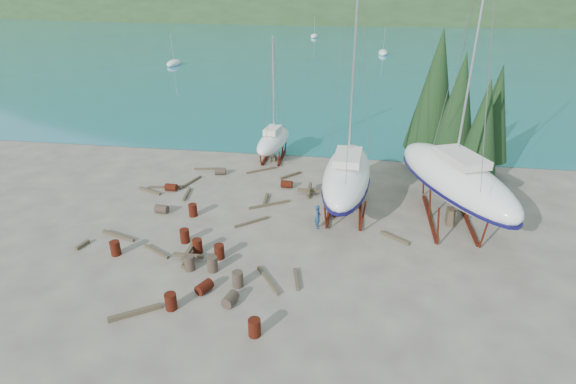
# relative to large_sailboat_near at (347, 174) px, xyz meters

# --- Properties ---
(ground) EXTENTS (600.00, 600.00, 0.00)m
(ground) POSITION_rel_large_sailboat_near_xyz_m (-4.42, -4.97, -2.69)
(ground) COLOR #5D5249
(ground) RESTS_ON ground
(bay_water) EXTENTS (700.00, 700.00, 0.00)m
(bay_water) POSITION_rel_large_sailboat_near_xyz_m (-4.42, 310.03, -2.68)
(bay_water) COLOR teal
(bay_water) RESTS_ON ground
(far_hill) EXTENTS (800.00, 360.00, 110.00)m
(far_hill) POSITION_rel_large_sailboat_near_xyz_m (-4.42, 315.03, -2.69)
(far_hill) COLOR #26381C
(far_hill) RESTS_ON ground
(far_house_left) EXTENTS (6.60, 5.60, 5.60)m
(far_house_left) POSITION_rel_large_sailboat_near_xyz_m (-64.42, 185.03, 0.24)
(far_house_left) COLOR beige
(far_house_left) RESTS_ON ground
(far_house_center) EXTENTS (6.60, 5.60, 5.60)m
(far_house_center) POSITION_rel_large_sailboat_near_xyz_m (-24.42, 185.03, 0.24)
(far_house_center) COLOR beige
(far_house_center) RESTS_ON ground
(far_house_right) EXTENTS (6.60, 5.60, 5.60)m
(far_house_right) POSITION_rel_large_sailboat_near_xyz_m (25.58, 185.03, 0.24)
(far_house_right) COLOR beige
(far_house_right) RESTS_ON ground
(cypress_near_right) EXTENTS (3.60, 3.60, 10.00)m
(cypress_near_right) POSITION_rel_large_sailboat_near_xyz_m (8.08, 7.03, 3.10)
(cypress_near_right) COLOR black
(cypress_near_right) RESTS_ON ground
(cypress_mid_right) EXTENTS (3.06, 3.06, 8.50)m
(cypress_mid_right) POSITION_rel_large_sailboat_near_xyz_m (9.58, 5.03, 2.23)
(cypress_mid_right) COLOR black
(cypress_mid_right) RESTS_ON ground
(cypress_back_left) EXTENTS (4.14, 4.14, 11.50)m
(cypress_back_left) POSITION_rel_large_sailboat_near_xyz_m (6.58, 9.03, 3.97)
(cypress_back_left) COLOR black
(cypress_back_left) RESTS_ON ground
(cypress_far_right) EXTENTS (3.24, 3.24, 9.00)m
(cypress_far_right) POSITION_rel_large_sailboat_near_xyz_m (11.08, 8.03, 2.52)
(cypress_far_right) COLOR black
(cypress_far_right) RESTS_ON ground
(moored_boat_left) EXTENTS (2.00, 5.00, 6.05)m
(moored_boat_left) POSITION_rel_large_sailboat_near_xyz_m (-34.42, 55.03, -2.30)
(moored_boat_left) COLOR white
(moored_boat_left) RESTS_ON ground
(moored_boat_mid) EXTENTS (2.00, 5.00, 6.05)m
(moored_boat_mid) POSITION_rel_large_sailboat_near_xyz_m (5.58, 75.03, -2.30)
(moored_boat_mid) COLOR white
(moored_boat_mid) RESTS_ON ground
(moored_boat_far) EXTENTS (2.00, 5.00, 6.05)m
(moored_boat_far) POSITION_rel_large_sailboat_near_xyz_m (-12.42, 105.03, -2.30)
(moored_boat_far) COLOR white
(moored_boat_far) RESTS_ON ground
(large_sailboat_near) EXTENTS (3.68, 10.74, 16.67)m
(large_sailboat_near) POSITION_rel_large_sailboat_near_xyz_m (0.00, 0.00, 0.00)
(large_sailboat_near) COLOR white
(large_sailboat_near) RESTS_ON ground
(large_sailboat_far) EXTENTS (7.93, 12.37, 18.93)m
(large_sailboat_far) POSITION_rel_large_sailboat_near_xyz_m (6.95, -0.51, 0.40)
(large_sailboat_far) COLOR white
(large_sailboat_far) RESTS_ON ground
(small_sailboat_shore) EXTENTS (3.00, 6.83, 10.57)m
(small_sailboat_shore) POSITION_rel_large_sailboat_near_xyz_m (-6.74, 9.01, -0.94)
(small_sailboat_shore) COLOR white
(small_sailboat_shore) RESTS_ON ground
(worker) EXTENTS (0.46, 0.64, 1.64)m
(worker) POSITION_rel_large_sailboat_near_xyz_m (-1.67, -2.88, -1.87)
(worker) COLOR navy
(worker) RESTS_ON ground
(drum_0) EXTENTS (0.58, 0.58, 0.88)m
(drum_0) POSITION_rel_large_sailboat_near_xyz_m (-13.12, -7.83, -2.25)
(drum_0) COLOR #5E1E10
(drum_0) RESTS_ON ground
(drum_1) EXTENTS (0.77, 0.99, 0.58)m
(drum_1) POSITION_rel_large_sailboat_near_xyz_m (-5.28, -11.15, -2.40)
(drum_1) COLOR #2D2823
(drum_1) RESTS_ON ground
(drum_2) EXTENTS (0.90, 0.61, 0.58)m
(drum_2) POSITION_rel_large_sailboat_near_xyz_m (-13.29, 1.11, -2.40)
(drum_2) COLOR #5E1E10
(drum_2) RESTS_ON ground
(drum_3) EXTENTS (0.58, 0.58, 0.88)m
(drum_3) POSITION_rel_large_sailboat_near_xyz_m (-8.05, -11.94, -2.25)
(drum_3) COLOR #5E1E10
(drum_3) RESTS_ON ground
(drum_4) EXTENTS (0.90, 0.61, 0.58)m
(drum_4) POSITION_rel_large_sailboat_near_xyz_m (-4.62, 3.04, -2.40)
(drum_4) COLOR #5E1E10
(drum_4) RESTS_ON ground
(drum_5) EXTENTS (0.58, 0.58, 0.88)m
(drum_5) POSITION_rel_large_sailboat_near_xyz_m (-6.99, -8.56, -2.25)
(drum_5) COLOR #2D2823
(drum_5) RESTS_ON ground
(drum_6) EXTENTS (0.58, 0.88, 0.58)m
(drum_6) POSITION_rel_large_sailboat_near_xyz_m (-0.61, -0.87, -2.40)
(drum_6) COLOR #5E1E10
(drum_6) RESTS_ON ground
(drum_7) EXTENTS (0.58, 0.58, 0.88)m
(drum_7) POSITION_rel_large_sailboat_near_xyz_m (-3.61, -13.11, -2.25)
(drum_7) COLOR #5E1E10
(drum_7) RESTS_ON ground
(drum_8) EXTENTS (0.58, 0.58, 0.88)m
(drum_8) POSITION_rel_large_sailboat_near_xyz_m (-10.25, -2.53, -2.25)
(drum_8) COLOR #5E1E10
(drum_8) RESTS_ON ground
(drum_9) EXTENTS (0.98, 0.74, 0.58)m
(drum_9) POSITION_rel_large_sailboat_near_xyz_m (-10.49, 4.81, -2.40)
(drum_9) COLOR #2D2823
(drum_9) RESTS_ON ground
(drum_10) EXTENTS (0.58, 0.58, 0.88)m
(drum_10) POSITION_rel_large_sailboat_near_xyz_m (-6.98, -7.27, -2.25)
(drum_10) COLOR #5E1E10
(drum_10) RESTS_ON ground
(drum_11) EXTENTS (0.82, 1.01, 0.58)m
(drum_11) POSITION_rel_large_sailboat_near_xyz_m (-1.31, 3.24, -2.40)
(drum_11) COLOR #2D2823
(drum_11) RESTS_ON ground
(drum_12) EXTENTS (0.91, 1.05, 0.58)m
(drum_12) POSITION_rel_large_sailboat_near_xyz_m (-6.87, -10.41, -2.40)
(drum_12) COLOR #5E1E10
(drum_12) RESTS_ON ground
(drum_13) EXTENTS (0.58, 0.58, 0.88)m
(drum_13) POSITION_rel_large_sailboat_near_xyz_m (-8.43, -6.89, -2.25)
(drum_13) COLOR #5E1E10
(drum_13) RESTS_ON ground
(drum_14) EXTENTS (0.58, 0.58, 0.88)m
(drum_14) POSITION_rel_large_sailboat_near_xyz_m (-9.59, -5.87, -2.25)
(drum_14) COLOR #5E1E10
(drum_14) RESTS_ON ground
(drum_15) EXTENTS (0.93, 0.65, 0.58)m
(drum_15) POSITION_rel_large_sailboat_near_xyz_m (-12.56, -2.41, -2.40)
(drum_15) COLOR #2D2823
(drum_15) RESTS_ON ground
(drum_16) EXTENTS (0.58, 0.58, 0.88)m
(drum_16) POSITION_rel_large_sailboat_near_xyz_m (-8.29, -8.63, -2.25)
(drum_16) COLOR #2D2823
(drum_16) RESTS_ON ground
(drum_17) EXTENTS (0.58, 0.58, 0.88)m
(drum_17) POSITION_rel_large_sailboat_near_xyz_m (-5.26, -9.68, -2.25)
(drum_17) COLOR #2D2823
(drum_17) RESTS_ON ground
(timber_0) EXTENTS (2.22, 0.59, 0.14)m
(timber_0) POSITION_rel_large_sailboat_near_xyz_m (-11.88, 5.69, -2.62)
(timber_0) COLOR brown
(timber_0) RESTS_ON ground
(timber_1) EXTENTS (1.77, 1.40, 0.19)m
(timber_1) POSITION_rel_large_sailboat_near_xyz_m (3.23, -3.60, -2.59)
(timber_1) COLOR brown
(timber_1) RESTS_ON ground
(timber_2) EXTENTS (2.04, 1.03, 0.19)m
(timber_2) POSITION_rel_large_sailboat_near_xyz_m (-14.82, 0.65, -2.59)
(timber_2) COLOR brown
(timber_2) RESTS_ON ground
(timber_4) EXTENTS (0.42, 2.14, 0.17)m
(timber_4) POSITION_rel_large_sailboat_near_xyz_m (-11.85, 0.53, -2.60)
(timber_4) COLOR brown
(timber_4) RESTS_ON ground
(timber_5) EXTENTS (1.68, 2.32, 0.16)m
(timber_5) POSITION_rel_large_sailboat_near_xyz_m (-3.77, -9.04, -2.61)
(timber_5) COLOR brown
(timber_5) RESTS_ON ground
(timber_6) EXTENTS (1.57, 1.70, 0.19)m
(timber_6) POSITION_rel_large_sailboat_near_xyz_m (-4.64, 5.25, -2.59)
(timber_6) COLOR brown
(timber_6) RESTS_ON ground
(timber_7) EXTENTS (0.58, 1.83, 0.17)m
(timber_7) POSITION_rel_large_sailboat_near_xyz_m (-2.28, -8.74, -2.60)
(timber_7) COLOR brown
(timber_7) RESTS_ON ground
(timber_8) EXTENTS (0.30, 1.92, 0.19)m
(timber_8) POSITION_rel_large_sailboat_near_xyz_m (-5.80, 0.51, -2.59)
(timber_8) COLOR brown
(timber_8) RESTS_ON ground
(timber_9) EXTENTS (2.31, 1.71, 0.15)m
(timber_9) POSITION_rel_large_sailboat_near_xyz_m (-7.25, 6.04, -2.61)
(timber_9) COLOR brown
(timber_9) RESTS_ON ground
(timber_10) EXTENTS (2.72, 1.75, 0.16)m
(timber_10) POSITION_rel_large_sailboat_near_xyz_m (-5.38, -0.21, -2.61)
(timber_10) COLOR brown
(timber_10) RESTS_ON ground
(timber_11) EXTENTS (2.03, 1.76, 0.15)m
(timber_11) POSITION_rel_large_sailboat_near_xyz_m (-6.07, -2.91, -2.61)
(timber_11) COLOR brown
(timber_11) RESTS_ON ground
(timber_12) EXTENTS (1.97, 1.22, 0.17)m
(timber_12) POSITION_rel_large_sailboat_near_xyz_m (-10.86, -7.27, -2.60)
(timber_12) COLOR brown
(timber_12) RESTS_ON ground
(timber_13) EXTENTS (0.45, 1.03, 0.22)m
(timber_13) POSITION_rel_large_sailboat_near_xyz_m (-15.59, -7.31, -2.58)
(timber_13) COLOR brown
(timber_13) RESTS_ON ground
(timber_14) EXTENTS (2.51, 0.96, 0.18)m
(timber_14) POSITION_rel_large_sailboat_near_xyz_m (-13.97, -5.94, -2.60)
(timber_14) COLOR brown
(timber_14) RESTS_ON ground
(timber_15) EXTENTS (2.85, 0.65, 0.15)m
(timber_15) POSITION_rel_large_sailboat_near_xyz_m (-13.85, 1.59, -2.61)
(timber_15) COLOR brown
(timber_15) RESTS_ON ground
(timber_16) EXTENTS (2.22, 1.58, 0.23)m
(timber_16) POSITION_rel_large_sailboat_near_xyz_m (-9.62, -12.62, -2.57)
(timber_16) COLOR brown
(timber_16) RESTS_ON ground
(timber_17) EXTENTS (0.98, 2.59, 0.16)m
(timber_17) POSITION_rel_large_sailboat_near_xyz_m (-12.33, 2.70, -2.61)
(timber_17) COLOR brown
(timber_17) RESTS_ON ground
(timber_pile_fore) EXTENTS (1.80, 1.80, 0.60)m
(timber_pile_fore) POSITION_rel_large_sailboat_near_xyz_m (-8.71, -7.73, -2.39)
(timber_pile_fore) COLOR brown
(timber_pile_fore) RESTS_ON ground
(timber_pile_aft) EXTENTS (1.80, 1.80, 0.60)m
(timber_pile_aft) POSITION_rel_large_sailboat_near_xyz_m (-2.74, 2.12, -2.39)
(timber_pile_aft) COLOR brown
(timber_pile_aft) RESTS_ON ground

